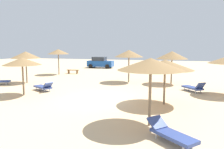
{
  "coord_description": "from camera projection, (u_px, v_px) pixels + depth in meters",
  "views": [
    {
      "loc": [
        4.71,
        -12.52,
        3.3
      ],
      "look_at": [
        0.0,
        3.0,
        1.2
      ],
      "focal_mm": 34.51,
      "sensor_mm": 36.0,
      "label": 1
    }
  ],
  "objects": [
    {
      "name": "lounger_3",
      "position": [
        44.0,
        87.0,
        16.13
      ],
      "size": [
        1.96,
        1.4,
        0.76
      ],
      "color": "#33478C",
      "rests_on": "ground"
    },
    {
      "name": "bench_0",
      "position": [
        73.0,
        71.0,
        26.43
      ],
      "size": [
        1.53,
        0.53,
        0.49
      ],
      "color": "brown",
      "rests_on": "ground"
    },
    {
      "name": "parasol_6",
      "position": [
        58.0,
        52.0,
        25.38
      ],
      "size": [
        2.54,
        2.54,
        3.01
      ],
      "color": "#75604C",
      "rests_on": "ground"
    },
    {
      "name": "parasol_2",
      "position": [
        151.0,
        64.0,
        8.78
      ],
      "size": [
        2.74,
        2.74,
        2.85
      ],
      "color": "#75604C",
      "rests_on": "ground"
    },
    {
      "name": "parasol_1",
      "position": [
        26.0,
        55.0,
        19.41
      ],
      "size": [
        2.58,
        2.58,
        2.88
      ],
      "color": "#75604C",
      "rests_on": "ground"
    },
    {
      "name": "ground_plane",
      "position": [
        98.0,
        99.0,
        13.66
      ],
      "size": [
        80.0,
        80.0,
        0.0
      ],
      "primitive_type": "plane",
      "color": "#DBBA8C"
    },
    {
      "name": "parasol_5",
      "position": [
        165.0,
        65.0,
        12.15
      ],
      "size": [
        3.18,
        3.18,
        2.58
      ],
      "color": "#75604C",
      "rests_on": "ground"
    },
    {
      "name": "parasol_7",
      "position": [
        172.0,
        55.0,
        18.94
      ],
      "size": [
        2.74,
        2.74,
        2.91
      ],
      "color": "#75604C",
      "rests_on": "ground"
    },
    {
      "name": "parasol_4",
      "position": [
        129.0,
        54.0,
        19.87
      ],
      "size": [
        2.68,
        2.68,
        3.01
      ],
      "color": "#75604C",
      "rests_on": "ground"
    },
    {
      "name": "lounger_0",
      "position": [
        194.0,
        87.0,
        15.81
      ],
      "size": [
        1.64,
        1.85,
        0.81
      ],
      "color": "#33478C",
      "rests_on": "ground"
    },
    {
      "name": "parked_car",
      "position": [
        100.0,
        63.0,
        33.67
      ],
      "size": [
        4.04,
        2.05,
        1.72
      ],
      "color": "#194C9E",
      "rests_on": "ground"
    },
    {
      "name": "lounger_2",
      "position": [
        170.0,
        133.0,
        7.48
      ],
      "size": [
        1.85,
        1.73,
        0.69
      ],
      "color": "#33478C",
      "rests_on": "ground"
    },
    {
      "name": "parasol_3",
      "position": [
        22.0,
        61.0,
        14.41
      ],
      "size": [
        2.52,
        2.52,
        2.58
      ],
      "color": "#75604C",
      "rests_on": "ground"
    }
  ]
}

